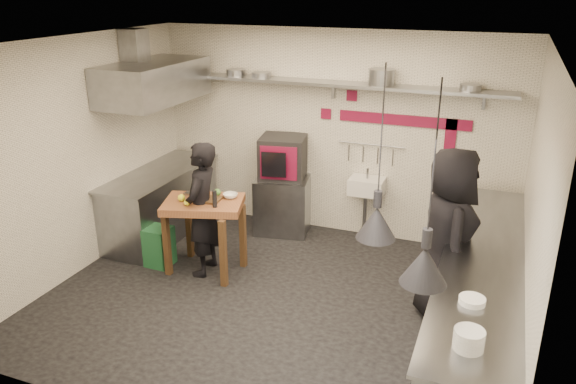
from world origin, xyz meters
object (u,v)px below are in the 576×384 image
(prep_table, at_px, (205,236))
(chef_left, at_px, (202,209))
(oven_stand, at_px, (283,204))
(combi_oven, at_px, (283,157))
(green_bin, at_px, (159,246))
(chef_right, at_px, (448,236))

(prep_table, relative_size, chef_left, 0.56)
(oven_stand, bearing_deg, combi_oven, 86.46)
(green_bin, xyz_separation_m, chef_right, (3.44, 0.14, 0.68))
(oven_stand, distance_m, chef_right, 2.82)
(green_bin, bearing_deg, chef_right, 2.29)
(combi_oven, relative_size, chef_left, 0.37)
(chef_left, height_order, chef_right, chef_right)
(combi_oven, xyz_separation_m, green_bin, (-1.05, -1.56, -0.84))
(green_bin, relative_size, chef_right, 0.27)
(green_bin, bearing_deg, prep_table, 7.93)
(green_bin, distance_m, chef_right, 3.50)
(chef_left, xyz_separation_m, chef_right, (2.82, 0.08, 0.11))
(oven_stand, xyz_separation_m, chef_right, (2.39, -1.41, 0.53))
(oven_stand, height_order, combi_oven, combi_oven)
(oven_stand, relative_size, combi_oven, 1.32)
(combi_oven, height_order, prep_table, combi_oven)
(prep_table, bearing_deg, green_bin, 170.44)
(combi_oven, bearing_deg, chef_left, -116.93)
(prep_table, height_order, chef_right, chef_right)
(prep_table, bearing_deg, chef_left, -112.58)
(oven_stand, height_order, chef_right, chef_right)
(oven_stand, distance_m, green_bin, 1.88)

